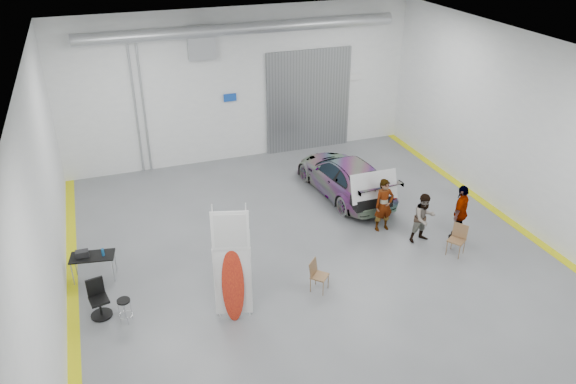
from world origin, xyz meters
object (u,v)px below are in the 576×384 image
object	(u,v)px
person_a	(384,205)
office_chair	(99,300)
folding_chair_near	(319,281)
person_b	(424,218)
folding_chair_far	(455,246)
surfboard_display	(235,274)
person_c	(461,212)
sedan_car	(345,176)
shop_stool	(125,311)
work_table	(90,256)

from	to	relation	value
person_a	office_chair	size ratio (longest dim) A/B	1.73
person_a	folding_chair_near	size ratio (longest dim) A/B	1.97
person_b	folding_chair_near	world-z (taller)	person_b
folding_chair_far	office_chair	distance (m)	10.18
person_b	surfboard_display	xyz separation A→B (m)	(-6.35, -1.58, 0.53)
person_c	office_chair	xyz separation A→B (m)	(-10.77, -0.09, -0.46)
person_c	surfboard_display	xyz separation A→B (m)	(-7.50, -1.37, 0.42)
folding_chair_far	office_chair	xyz separation A→B (m)	(-10.15, 0.68, 0.16)
sedan_car	person_c	size ratio (longest dim) A/B	2.60
shop_stool	work_table	world-z (taller)	work_table
person_a	folding_chair_near	xyz separation A→B (m)	(-3.12, -2.25, -0.61)
person_a	work_table	xyz separation A→B (m)	(-8.90, 0.37, -0.14)
surfboard_display	folding_chair_near	xyz separation A→B (m)	(2.39, 0.35, -1.05)
shop_stool	office_chair	world-z (taller)	office_chair
surfboard_display	folding_chair_far	xyz separation A→B (m)	(6.89, 0.60, -1.04)
person_c	work_table	distance (m)	11.00
work_table	office_chair	distance (m)	1.72
person_a	surfboard_display	bearing A→B (deg)	-155.56
surfboard_display	shop_stool	xyz separation A→B (m)	(-2.68, 0.78, -1.00)
person_b	office_chair	distance (m)	9.63
sedan_car	work_table	distance (m)	9.08
person_c	folding_chair_near	size ratio (longest dim) A/B	2.03
folding_chair_near	work_table	size ratio (longest dim) A/B	0.71
person_b	person_c	world-z (taller)	person_c
person_c	folding_chair_far	size ratio (longest dim) A/B	1.94
sedan_car	person_b	distance (m)	3.81
office_chair	person_c	bearing A→B (deg)	-10.65
sedan_car	folding_chair_far	bearing A→B (deg)	102.21
shop_stool	person_b	bearing A→B (deg)	5.10
person_b	person_c	xyz separation A→B (m)	(1.15, -0.22, 0.11)
person_a	person_b	world-z (taller)	person_a
person_a	surfboard_display	size ratio (longest dim) A/B	0.54
person_a	person_c	size ratio (longest dim) A/B	0.97
person_a	person_c	xyz separation A→B (m)	(1.99, -1.23, 0.03)
folding_chair_near	work_table	bearing A→B (deg)	110.67
folding_chair_near	office_chair	size ratio (longest dim) A/B	0.88
person_c	shop_stool	size ratio (longest dim) A/B	2.68
person_b	office_chair	world-z (taller)	person_b
sedan_car	folding_chair_near	world-z (taller)	sedan_car
sedan_car	folding_chair_far	distance (m)	4.92
shop_stool	sedan_car	bearing A→B (deg)	29.08
person_a	person_c	world-z (taller)	person_c
person_c	person_a	bearing A→B (deg)	-68.30
person_a	folding_chair_near	bearing A→B (deg)	-145.05
folding_chair_near	shop_stool	distance (m)	5.09
shop_stool	person_c	bearing A→B (deg)	3.31
folding_chair_far	work_table	world-z (taller)	work_table
office_chair	surfboard_display	bearing A→B (deg)	-32.49
person_b	folding_chair_far	xyz separation A→B (m)	(0.54, -0.99, -0.51)
sedan_car	folding_chair_far	xyz separation A→B (m)	(1.49, -4.68, -0.39)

